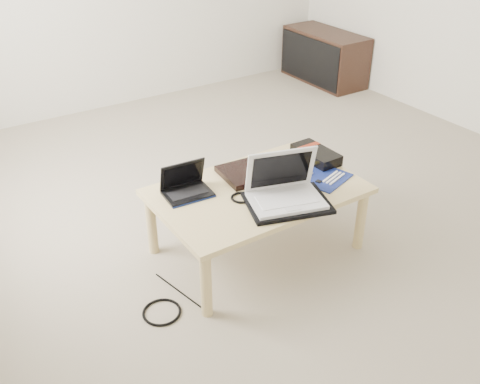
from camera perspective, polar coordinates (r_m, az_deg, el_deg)
ground at (r=3.66m, az=2.52°, el=0.46°), size 4.00×4.00×0.00m
coffee_table at (r=2.88m, az=1.86°, el=-0.48°), size 1.10×0.70×0.40m
media_cabinet at (r=5.63m, az=8.95°, el=14.06°), size 0.41×0.90×0.50m
book at (r=2.99m, az=1.08°, el=2.17°), size 0.34×0.29×0.03m
netbook at (r=2.81m, az=-5.77°, el=0.50°), size 0.26×0.20×0.17m
tablet at (r=2.90m, az=2.44°, el=0.91°), size 0.25×0.21×0.01m
remote at (r=3.01m, az=4.70°, el=2.18°), size 0.05×0.22×0.02m
neoprene_sleeve at (r=2.73m, az=5.07°, el=-1.16°), size 0.48×0.41×0.02m
white_laptop at (r=2.71m, az=4.77°, el=0.24°), size 0.42×0.35×0.26m
motherboard at (r=3.01m, az=8.17°, el=1.86°), size 0.35×0.39×0.02m
gpu_box at (r=3.17m, az=8.10°, el=3.97°), size 0.16×0.30×0.07m
cable_coil at (r=2.77m, az=0.12°, el=-0.60°), size 0.12×0.12×0.01m
floor_cable_coil at (r=2.71m, az=-8.34°, el=-12.56°), size 0.23×0.23×0.01m
floor_cable_trail at (r=2.81m, az=-6.46°, el=-10.49°), size 0.09×0.38×0.01m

